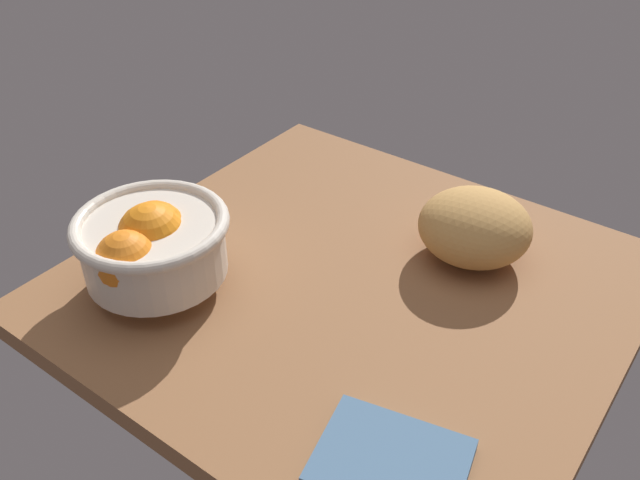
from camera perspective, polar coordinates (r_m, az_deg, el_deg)
name	(u,v)px	position (r cm, az deg, el deg)	size (l,w,h in cm)	color
ground_plane	(351,290)	(88.58, 2.61, -4.18)	(66.63, 63.62, 3.00)	#8E5E3A
fruit_bowl	(151,244)	(84.56, -14.00, -0.31)	(19.03, 19.03, 12.09)	silver
bread_loaf	(475,227)	(91.11, 12.87, 1.07)	(14.83, 13.85, 9.58)	tan
napkin_folded	(391,463)	(67.82, 5.97, -18.15)	(14.11, 10.87, 1.50)	slate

